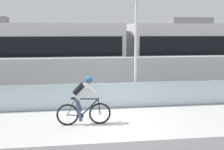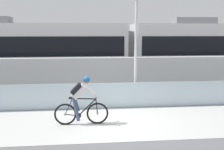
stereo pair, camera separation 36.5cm
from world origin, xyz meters
TOP-DOWN VIEW (x-y plane):
  - ground_plane at (0.00, 0.00)m, footprint 200.00×200.00m
  - bike_path_deck at (0.00, 0.00)m, footprint 32.00×3.20m
  - glass_parapet at (0.00, 1.85)m, footprint 32.00×0.05m
  - concrete_barrier_wall at (0.00, 3.65)m, footprint 32.00×0.36m
  - tram_rail_near at (0.00, 6.13)m, footprint 32.00×0.08m
  - tram_rail_far at (0.00, 7.57)m, footprint 32.00×0.08m
  - tram at (1.69, 6.85)m, footprint 22.56×2.54m
  - cyclist_on_bike at (-1.01, -0.00)m, footprint 1.77×0.58m
  - lamp_post_antenna at (1.19, 2.15)m, footprint 0.28×0.28m

SIDE VIEW (x-z plane):
  - ground_plane at x=0.00m, z-range 0.00..0.00m
  - tram_rail_near at x=0.00m, z-range 0.00..0.01m
  - tram_rail_far at x=0.00m, z-range 0.00..0.01m
  - bike_path_deck at x=0.00m, z-range 0.00..0.01m
  - glass_parapet at x=0.00m, z-range 0.00..1.01m
  - cyclist_on_bike at x=-1.01m, z-range -0.01..1.60m
  - concrete_barrier_wall at x=0.00m, z-range 0.00..1.85m
  - tram at x=1.69m, z-range -0.01..3.80m
  - lamp_post_antenna at x=1.19m, z-range 0.69..5.89m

